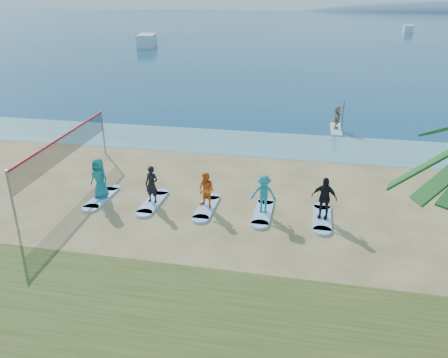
% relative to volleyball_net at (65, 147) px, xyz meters
% --- Properties ---
extents(ground, '(600.00, 600.00, 0.00)m').
position_rel_volleyball_net_xyz_m(ground, '(7.94, -2.42, -1.90)').
color(ground, tan).
rests_on(ground, ground).
extents(shallow_water, '(600.00, 600.00, 0.00)m').
position_rel_volleyball_net_xyz_m(shallow_water, '(7.94, 8.08, -1.90)').
color(shallow_water, teal).
rests_on(shallow_water, ground).
extents(ocean, '(600.00, 600.00, 0.00)m').
position_rel_volleyball_net_xyz_m(ocean, '(7.94, 157.58, -1.90)').
color(ocean, navy).
rests_on(ocean, ground).
extents(volleyball_net, '(0.83, 9.06, 2.50)m').
position_rel_volleyball_net_xyz_m(volleyball_net, '(0.00, 0.00, 0.00)').
color(volleyball_net, gray).
rests_on(volleyball_net, ground).
extents(paddleboard, '(0.71, 3.00, 0.12)m').
position_rel_volleyball_net_xyz_m(paddleboard, '(12.66, 12.08, -1.84)').
color(paddleboard, silver).
rests_on(paddleboard, ground).
extents(paddleboarder, '(0.57, 1.42, 1.50)m').
position_rel_volleyball_net_xyz_m(paddleboarder, '(12.66, 12.08, -1.04)').
color(paddleboarder, tan).
rests_on(paddleboarder, paddleboard).
extents(boat_offshore_a, '(4.55, 7.85, 2.15)m').
position_rel_volleyball_net_xyz_m(boat_offshore_a, '(-19.20, 60.47, -1.90)').
color(boat_offshore_a, silver).
rests_on(boat_offshore_a, ground).
extents(boat_offshore_b, '(2.64, 6.09, 1.82)m').
position_rel_volleyball_net_xyz_m(boat_offshore_b, '(33.10, 105.68, -1.90)').
color(boat_offshore_b, silver).
rests_on(boat_offshore_b, ground).
extents(surfboard_0, '(0.70, 2.20, 0.09)m').
position_rel_volleyball_net_xyz_m(surfboard_0, '(2.17, -1.15, -1.86)').
color(surfboard_0, '#A4D2FF').
rests_on(surfboard_0, ground).
extents(student_0, '(1.00, 0.78, 1.79)m').
position_rel_volleyball_net_xyz_m(student_0, '(2.17, -1.15, -0.92)').
color(student_0, '#1A7980').
rests_on(student_0, surfboard_0).
extents(surfboard_1, '(0.70, 2.20, 0.09)m').
position_rel_volleyball_net_xyz_m(surfboard_1, '(4.56, -1.15, -1.86)').
color(surfboard_1, '#A4D2FF').
rests_on(surfboard_1, ground).
extents(student_1, '(0.64, 0.48, 1.61)m').
position_rel_volleyball_net_xyz_m(student_1, '(4.56, -1.15, -1.01)').
color(student_1, black).
rests_on(student_1, surfboard_1).
extents(surfboard_2, '(0.70, 2.20, 0.09)m').
position_rel_volleyball_net_xyz_m(surfboard_2, '(6.95, -1.15, -1.86)').
color(surfboard_2, '#A4D2FF').
rests_on(surfboard_2, ground).
extents(student_2, '(0.90, 0.81, 1.51)m').
position_rel_volleyball_net_xyz_m(student_2, '(6.95, -1.15, -1.06)').
color(student_2, orange).
rests_on(student_2, surfboard_2).
extents(surfboard_3, '(0.70, 2.20, 0.09)m').
position_rel_volleyball_net_xyz_m(surfboard_3, '(9.34, -1.15, -1.86)').
color(surfboard_3, '#A4D2FF').
rests_on(surfboard_3, ground).
extents(student_3, '(1.05, 0.62, 1.61)m').
position_rel_volleyball_net_xyz_m(student_3, '(9.34, -1.15, -1.01)').
color(student_3, teal).
rests_on(student_3, surfboard_3).
extents(surfboard_4, '(0.70, 2.20, 0.09)m').
position_rel_volleyball_net_xyz_m(surfboard_4, '(11.73, -1.15, -1.86)').
color(surfboard_4, '#A4D2FF').
rests_on(surfboard_4, ground).
extents(student_4, '(1.07, 0.62, 1.72)m').
position_rel_volleyball_net_xyz_m(student_4, '(11.73, -1.15, -0.96)').
color(student_4, black).
rests_on(student_4, surfboard_4).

